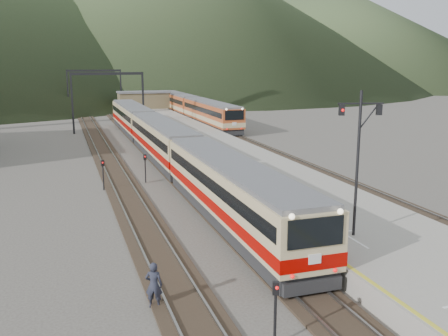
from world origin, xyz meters
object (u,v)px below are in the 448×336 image
object	(u,v)px
second_train	(178,103)
signal_mast	(358,149)
worker	(154,285)
main_train	(162,140)

from	to	relation	value
second_train	signal_mast	xyz separation A→B (m)	(-7.34, -69.18, 3.23)
worker	second_train	bearing A→B (deg)	-82.38
signal_mast	worker	xyz separation A→B (m)	(-10.31, -2.33, -4.37)
second_train	worker	bearing A→B (deg)	-103.87
second_train	signal_mast	world-z (taller)	signal_mast
main_train	worker	size ratio (longest dim) A/B	32.84
second_train	signal_mast	distance (m)	69.64
signal_mast	worker	distance (m)	11.44
second_train	worker	distance (m)	73.67
main_train	worker	distance (m)	29.51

